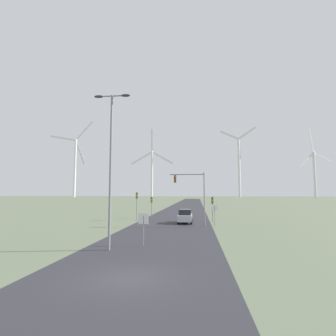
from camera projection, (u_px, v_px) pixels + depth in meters
name	position (u px, v px, depth m)	size (l,w,h in m)	color
ground_plane	(129.00, 278.00, 12.37)	(600.00, 600.00, 0.00)	#667056
road_surface	(183.00, 210.00, 59.87)	(10.00, 240.00, 0.01)	#2D2D33
streetlamp	(111.00, 153.00, 19.07)	(2.76, 0.32, 11.30)	gray
stop_sign_near	(143.00, 223.00, 20.10)	(0.81, 0.07, 2.44)	gray
stop_sign_far	(215.00, 211.00, 32.49)	(0.81, 0.07, 2.57)	gray
traffic_light_post_near_left	(137.00, 200.00, 38.73)	(0.28, 0.34, 4.08)	gray
traffic_light_post_near_right	(212.00, 204.00, 35.95)	(0.28, 0.34, 3.46)	gray
traffic_light_post_mid_left	(152.00, 203.00, 41.60)	(0.28, 0.34, 3.36)	gray
traffic_light_mast_overhead	(193.00, 188.00, 31.47)	(4.19, 0.35, 6.49)	gray
car_approaching	(185.00, 216.00, 34.84)	(1.88, 4.10, 1.83)	#B7BCC1
wind_turbine_far_left	(75.00, 162.00, 244.55)	(38.73, 8.03, 72.13)	silver
wind_turbine_left	(152.00, 168.00, 263.85)	(42.51, 3.92, 69.39)	silver
wind_turbine_center	(239.00, 162.00, 243.68)	(32.52, 7.07, 65.34)	silver
wind_turbine_right	(314.00, 169.00, 227.91)	(34.89, 14.06, 60.08)	silver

